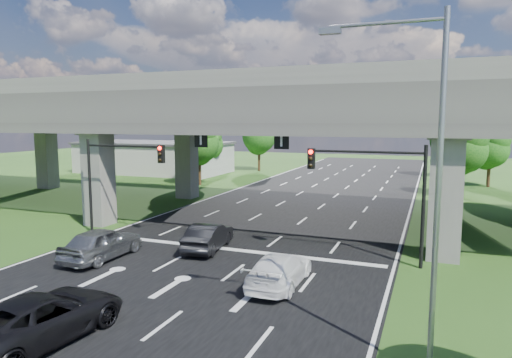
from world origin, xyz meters
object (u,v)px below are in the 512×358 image
Objects in this scene: car_white at (279,270)px; car_dark at (208,237)px; streetlight_beyond at (433,132)px; car_silver at (102,243)px; car_trailing at (43,317)px; signal_left at (117,169)px; signal_right at (377,181)px; streetlight_far at (432,136)px; streetlight_near at (423,169)px.

car_dark is at bearing -35.76° from car_white.
car_silver is (-15.50, -40.52, -4.99)m from streetlight_beyond.
car_trailing is at bearing 81.79° from car_dark.
signal_left is at bearing -21.91° from car_white.
signal_right is 9.57m from car_dark.
streetlight_beyond reaches higher than signal_right.
signal_right is 15.62m from car_trailing.
car_dark is (6.76, -0.94, -3.42)m from signal_left.
car_dark is (-11.16, -37.00, -5.08)m from streetlight_beyond.
streetlight_far is at bearing 83.53° from signal_right.
streetlight_beyond is 38.98m from car_dark.
streetlight_near is at bearing -77.12° from signal_right.
streetlight_beyond is 2.09× the size of car_white.
car_silver reaches higher than car_trailing.
streetlight_beyond reaches higher than car_silver.
car_trailing is (-11.31, -48.35, -5.04)m from streetlight_beyond.
car_dark is 0.80× the size of car_trailing.
streetlight_near is 2.23× the size of car_dark.
signal_left is at bearing -15.40° from car_dark.
streetlight_far is at bearing -122.08° from car_silver.
streetlight_near reaches higher than car_white.
car_trailing is (-11.31, -32.35, -5.04)m from streetlight_far.
streetlight_near is at bearing 137.37° from car_white.
car_dark is 11.35m from car_trailing.
signal_left is 1.07× the size of car_trailing.
car_trailing reaches higher than car_dark.
signal_right is 15.65m from signal_left.
signal_right reaches higher than car_silver.
streetlight_near is at bearing 133.65° from car_dark.
car_dark is at bearing 141.11° from streetlight_near.
car_silver is at bearing -161.35° from signal_right.
signal_left is 40.30m from streetlight_beyond.
car_white is (-5.76, -40.81, -5.12)m from streetlight_beyond.
car_trailing is (-5.55, -7.54, 0.08)m from car_white.
car_white is at bearing 137.36° from car_dark.
car_white is at bearing -103.07° from streetlight_far.
signal_left reaches higher than car_dark.
signal_left is at bearing -116.43° from streetlight_beyond.
signal_right is 10.33m from streetlight_near.
streetlight_far reaches higher than car_trailing.
car_trailing is (-0.15, -11.35, 0.04)m from car_dark.
car_silver is 8.88m from car_trailing.
signal_right is at bearing 102.88° from streetlight_near.
streetlight_beyond reaches higher than car_trailing.
signal_right is 1.23× the size of car_silver.
signal_left reaches higher than car_silver.
streetlight_far is 2.23× the size of car_dark.
signal_right reaches higher than car_white.
streetlight_near is at bearing -90.00° from streetlight_far.
signal_right is at bearing 178.60° from car_dark.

